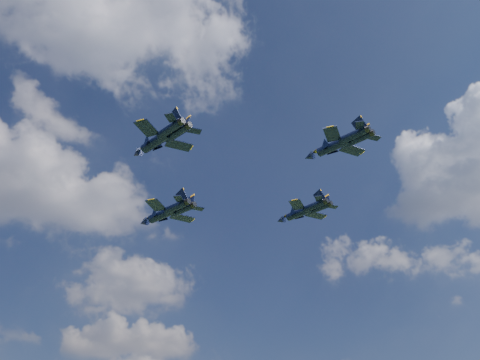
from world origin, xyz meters
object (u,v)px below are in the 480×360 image
object	(u,v)px
jet_left	(154,142)
jet_right	(298,213)
jet_slot	(331,147)
jet_lead	(161,215)

from	to	relation	value
jet_left	jet_right	world-z (taller)	jet_right
jet_slot	jet_left	bearing A→B (deg)	127.81
jet_slot	jet_lead	bearing A→B (deg)	92.41
jet_right	jet_slot	world-z (taller)	jet_right
jet_lead	jet_left	xyz separation A→B (m)	(-6.55, -23.27, 1.91)
jet_lead	jet_left	world-z (taller)	jet_left
jet_lead	jet_right	bearing A→B (deg)	-42.54
jet_right	jet_left	bearing A→B (deg)	178.51
jet_right	jet_slot	bearing A→B (deg)	-131.76
jet_left	jet_slot	xyz separation A→B (m)	(27.90, -12.14, -2.24)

